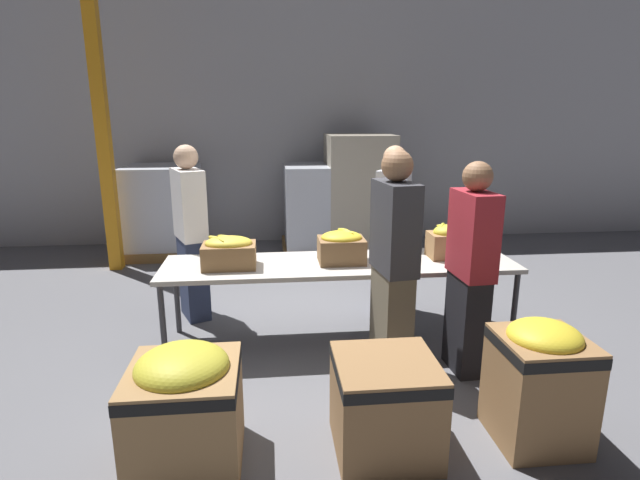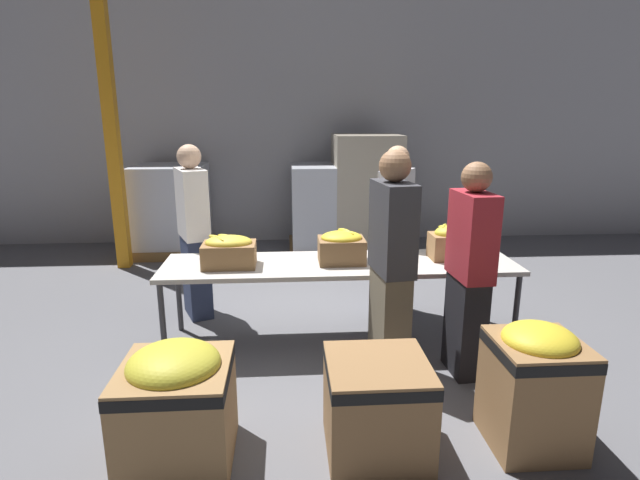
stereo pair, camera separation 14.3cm
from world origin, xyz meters
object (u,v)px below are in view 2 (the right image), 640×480
(donation_bin_0, at_px, (177,401))
(pallet_stack_0, at_px, (327,210))
(donation_bin_1, at_px, (377,403))
(pallet_stack_1, at_px, (366,195))
(volunteer_2, at_px, (395,233))
(banana_box_1, at_px, (341,246))
(volunteer_3, at_px, (391,267))
(donation_bin_2, at_px, (535,382))
(pallet_stack_2, at_px, (172,210))
(banana_box_2, at_px, (452,242))
(support_pillar, at_px, (110,116))
(volunteer_1, at_px, (469,273))
(banana_box_0, at_px, (229,251))
(sorting_table, at_px, (340,267))
(volunteer_0, at_px, (194,233))

(donation_bin_0, relative_size, pallet_stack_0, 0.57)
(pallet_stack_0, bearing_deg, donation_bin_0, -105.42)
(donation_bin_1, distance_m, pallet_stack_1, 4.62)
(volunteer_2, relative_size, donation_bin_0, 2.33)
(banana_box_1, distance_m, volunteer_3, 0.68)
(donation_bin_2, xyz_separation_m, pallet_stack_2, (-3.22, 4.75, 0.21))
(banana_box_2, bearing_deg, volunteer_2, 125.11)
(volunteer_3, bearing_deg, volunteer_2, -20.86)
(volunteer_2, relative_size, support_pillar, 0.43)
(volunteer_1, bearing_deg, donation_bin_1, 133.05)
(support_pillar, distance_m, pallet_stack_1, 3.61)
(donation_bin_0, bearing_deg, volunteer_3, 33.50)
(banana_box_0, bearing_deg, banana_box_1, 2.98)
(banana_box_2, xyz_separation_m, pallet_stack_2, (-3.20, 3.13, -0.27))
(volunteer_1, bearing_deg, donation_bin_0, 110.55)
(pallet_stack_1, distance_m, pallet_stack_2, 2.89)
(donation_bin_1, xyz_separation_m, pallet_stack_0, (0.07, 4.59, 0.31))
(pallet_stack_0, bearing_deg, banana_box_1, -92.18)
(volunteer_1, xyz_separation_m, volunteer_3, (-0.60, 0.05, 0.04))
(sorting_table, distance_m, pallet_stack_2, 3.85)
(banana_box_0, distance_m, pallet_stack_2, 3.45)
(volunteer_0, xyz_separation_m, volunteer_1, (2.34, -1.35, -0.03))
(volunteer_2, distance_m, pallet_stack_0, 2.46)
(support_pillar, xyz_separation_m, pallet_stack_0, (2.82, 0.56, -1.36))
(pallet_stack_1, bearing_deg, sorting_table, -103.27)
(volunteer_2, xyz_separation_m, volunteer_3, (-0.29, -1.21, 0.03))
(donation_bin_2, height_order, pallet_stack_0, pallet_stack_0)
(donation_bin_0, relative_size, donation_bin_2, 0.92)
(support_pillar, xyz_separation_m, pallet_stack_2, (0.52, 0.72, -1.36))
(banana_box_2, distance_m, donation_bin_0, 2.75)
(sorting_table, distance_m, volunteer_3, 0.70)
(volunteer_3, relative_size, support_pillar, 0.45)
(pallet_stack_0, distance_m, pallet_stack_1, 0.62)
(banana_box_2, relative_size, support_pillar, 0.10)
(banana_box_0, relative_size, donation_bin_0, 0.61)
(volunteer_3, xyz_separation_m, pallet_stack_1, (0.37, 3.57, -0.03))
(banana_box_0, relative_size, pallet_stack_2, 0.35)
(sorting_table, relative_size, donation_bin_1, 5.10)
(volunteer_1, bearing_deg, sorting_table, 52.30)
(banana_box_0, bearing_deg, pallet_stack_1, 61.06)
(volunteer_2, bearing_deg, support_pillar, -88.06)
(volunteer_0, xyz_separation_m, volunteer_2, (2.03, -0.08, -0.01))
(banana_box_2, height_order, pallet_stack_2, pallet_stack_2)
(sorting_table, distance_m, volunteer_0, 1.58)
(banana_box_2, xyz_separation_m, volunteer_1, (-0.09, -0.70, -0.06))
(banana_box_2, bearing_deg, pallet_stack_1, 96.33)
(banana_box_2, bearing_deg, volunteer_1, -97.14)
(pallet_stack_2, bearing_deg, pallet_stack_1, -3.97)
(volunteer_0, bearing_deg, volunteer_1, 37.82)
(pallet_stack_1, bearing_deg, banana_box_1, -103.04)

